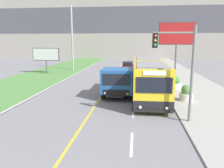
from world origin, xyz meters
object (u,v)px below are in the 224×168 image
Objects in this scene: billboard_large at (177,35)px; planter_round_near at (186,94)px; car_distant at (128,66)px; planter_round_third at (170,76)px; utility_pole_far at (72,38)px; traffic_light_mast at (180,62)px; dump_truck at (119,82)px; planter_round_second at (176,83)px; city_bus at (149,77)px; planter_round_far at (166,71)px; billboard_small at (46,55)px.

planter_round_near is (-1.71, -15.27, -4.78)m from billboard_large.
car_distant reaches higher than planter_round_third.
traffic_light_mast is at bearing -60.52° from utility_pole_far.
car_distant is at bearing 89.67° from dump_truck.
car_distant is 3.50× the size of planter_round_near.
dump_truck is 5.15× the size of planter_round_near.
planter_round_near is at bearing -51.57° from utility_pole_far.
utility_pole_far is at bearing 128.43° from planter_round_near.
planter_round_second is at bearing -68.96° from car_distant.
planter_round_far is (2.89, 10.92, -0.88)m from city_bus.
traffic_light_mast is 13.60m from planter_round_third.
utility_pole_far is 8.25× the size of planter_round_near.
car_distant is 10.38m from planter_round_third.
car_distant is 7.06m from planter_round_far.
billboard_small is 16.85m from planter_round_far.
planter_round_third reaches higher than planter_round_second.
dump_truck is 19.14m from utility_pole_far.
city_bus is at bearing -54.04° from utility_pole_far.
planter_round_far is at bearing -41.07° from car_distant.
planter_round_second is 4.36m from planter_round_third.
dump_truck reaches higher than planter_round_second.
planter_round_far is at bearing 84.75° from traffic_light_mast.
billboard_small is at bearing 130.47° from traffic_light_mast.
traffic_light_mast is 4.32× the size of planter_round_far.
planter_round_far is (0.19, 8.71, 0.00)m from planter_round_second.
planter_round_near is at bearing -38.47° from billboard_small.
utility_pole_far reaches higher than dump_truck.
planter_round_third is (14.06, -9.02, -4.46)m from utility_pole_far.
billboard_large is 18.63m from billboard_small.
planter_round_far reaches higher than planter_round_near.
utility_pole_far is (-8.78, 16.56, 3.87)m from dump_truck.
utility_pole_far is 25.62m from traffic_light_mast.
utility_pole_far is (-8.87, 0.03, 4.43)m from car_distant.
planter_round_far reaches higher than planter_round_second.
planter_round_second is 8.71m from planter_round_far.
utility_pole_far is at bearing 161.81° from planter_round_far.
planter_round_near is at bearing -89.95° from planter_round_third.
planter_round_third reaches higher than planter_round_near.
billboard_large is at bearing 75.34° from planter_round_third.
dump_truck reaches higher than planter_round_third.
planter_round_near is at bearing -96.38° from billboard_large.
billboard_large is 5.43× the size of planter_round_third.
utility_pole_far reaches higher than billboard_large.
traffic_light_mast is (3.71, -22.23, 2.76)m from car_distant.
planter_round_second is at bearing 80.85° from traffic_light_mast.
planter_round_near is 4.36m from planter_round_second.
utility_pole_far is 15.97m from billboard_large.
car_distant is 0.80× the size of traffic_light_mast.
planter_round_second is 0.99× the size of planter_round_far.
planter_round_second is (1.43, 8.88, -2.82)m from traffic_light_mast.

